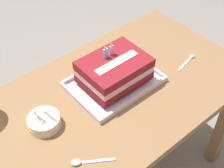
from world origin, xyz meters
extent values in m
cube|color=olive|center=(0.00, 0.00, 0.68)|extent=(1.22, 0.66, 0.04)
cube|color=olive|center=(0.55, 0.27, 0.33)|extent=(0.06, 0.06, 0.66)
cube|color=silver|center=(0.06, 0.04, 0.70)|extent=(0.37, 0.27, 0.01)
cube|color=silver|center=(0.06, -0.09, 0.71)|extent=(0.37, 0.01, 0.02)
cube|color=silver|center=(0.06, 0.17, 0.71)|extent=(0.37, 0.01, 0.02)
cube|color=silver|center=(-0.12, 0.04, 0.71)|extent=(0.01, 0.24, 0.02)
cube|color=silver|center=(0.23, 0.04, 0.71)|extent=(0.01, 0.24, 0.02)
cube|color=maroon|center=(0.06, 0.04, 0.74)|extent=(0.26, 0.20, 0.04)
cube|color=beige|center=(0.06, 0.04, 0.77)|extent=(0.26, 0.20, 0.03)
cube|color=maroon|center=(0.06, 0.04, 0.80)|extent=(0.26, 0.20, 0.04)
cube|color=beige|center=(0.06, 0.02, 0.82)|extent=(0.20, 0.04, 0.00)
cube|color=#8CB7EA|center=(0.04, 0.08, 0.84)|extent=(0.02, 0.01, 0.04)
ellipsoid|color=yellow|center=(0.04, 0.08, 0.87)|extent=(0.01, 0.01, 0.01)
cube|color=#E099C6|center=(0.07, 0.08, 0.84)|extent=(0.02, 0.01, 0.04)
ellipsoid|color=yellow|center=(0.07, 0.08, 0.87)|extent=(0.01, 0.01, 0.01)
cylinder|color=silver|center=(-0.28, 0.04, 0.71)|extent=(0.12, 0.12, 0.03)
cylinder|color=silver|center=(-0.28, 0.04, 0.73)|extent=(0.12, 0.12, 0.03)
cylinder|color=silver|center=(-0.26, 0.04, 0.76)|extent=(0.01, 0.06, 0.06)
cylinder|color=silver|center=(-0.29, 0.02, 0.75)|extent=(0.04, 0.03, 0.06)
cylinder|color=silver|center=(-0.30, 0.03, 0.75)|extent=(0.01, 0.04, 0.06)
ellipsoid|color=silver|center=(-0.29, -0.17, 0.70)|extent=(0.04, 0.04, 0.01)
cube|color=silver|center=(-0.23, -0.21, 0.70)|extent=(0.10, 0.07, 0.00)
ellipsoid|color=silver|center=(0.44, -0.06, 0.70)|extent=(0.03, 0.02, 0.01)
cube|color=silver|center=(0.38, -0.07, 0.70)|extent=(0.11, 0.03, 0.00)
camera|label=1|loc=(-0.57, -0.68, 1.64)|focal=51.16mm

